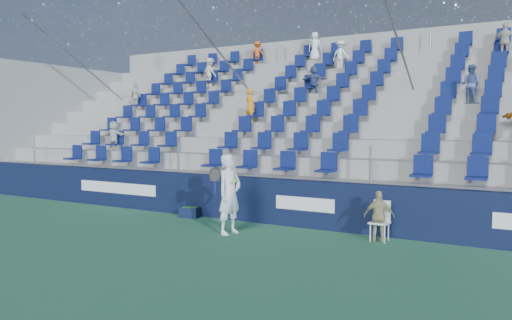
{
  "coord_description": "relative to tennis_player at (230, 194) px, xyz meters",
  "views": [
    {
      "loc": [
        6.63,
        -8.43,
        2.6
      ],
      "look_at": [
        0.2,
        2.8,
        1.7
      ],
      "focal_mm": 35.0,
      "sensor_mm": 36.0,
      "label": 1
    }
  ],
  "objects": [
    {
      "name": "ground",
      "position": [
        -0.2,
        -1.53,
        -0.96
      ],
      "size": [
        70.0,
        70.0,
        0.0
      ],
      "primitive_type": "plane",
      "color": "#30714E",
      "rests_on": "ground"
    },
    {
      "name": "sponsor_wall",
      "position": [
        -0.19,
        1.62,
        -0.36
      ],
      "size": [
        24.0,
        0.32,
        1.2
      ],
      "color": "#0D1533",
      "rests_on": "ground"
    },
    {
      "name": "grandstand",
      "position": [
        -0.2,
        6.71,
        1.17
      ],
      "size": [
        24.0,
        8.17,
        6.63
      ],
      "color": "gray",
      "rests_on": "ground"
    },
    {
      "name": "tennis_player",
      "position": [
        0.0,
        0.0,
        0.0
      ],
      "size": [
        0.69,
        0.77,
        1.93
      ],
      "color": "silver",
      "rests_on": "ground"
    },
    {
      "name": "line_judge_chair",
      "position": [
        3.34,
        1.12,
        -0.45
      ],
      "size": [
        0.43,
        0.44,
        0.91
      ],
      "color": "white",
      "rests_on": "ground"
    },
    {
      "name": "line_judge",
      "position": [
        3.34,
        0.97,
        -0.39
      ],
      "size": [
        0.73,
        0.49,
        1.15
      ],
      "primitive_type": "imported",
      "rotation": [
        0.0,
        0.0,
        3.48
      ],
      "color": "tan",
      "rests_on": "ground"
    },
    {
      "name": "ball_bin",
      "position": [
        -2.13,
        1.22,
        -0.8
      ],
      "size": [
        0.59,
        0.45,
        0.29
      ],
      "color": "black",
      "rests_on": "ground"
    }
  ]
}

